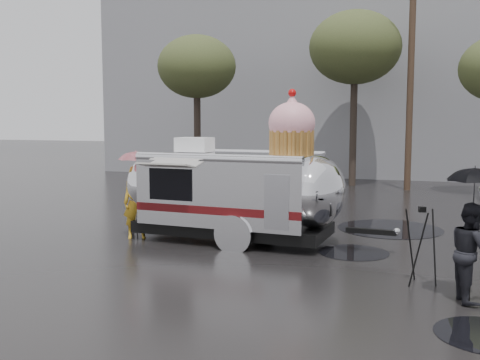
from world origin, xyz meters
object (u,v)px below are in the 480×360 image
(person_right, at_px, (471,252))
(airstream_trailer, at_px, (236,187))
(person_left, at_px, (137,202))
(tripod, at_px, (421,239))

(person_right, bearing_deg, airstream_trailer, 44.11)
(person_left, distance_m, person_right, 8.36)
(person_left, bearing_deg, person_right, -51.51)
(tripod, bearing_deg, airstream_trailer, 130.20)
(airstream_trailer, height_order, person_left, airstream_trailer)
(person_left, xyz_separation_m, tripod, (7.04, -2.13, -0.08))
(airstream_trailer, distance_m, person_right, 6.32)
(person_right, distance_m, tripod, 1.12)
(person_right, xyz_separation_m, tripod, (-0.81, 0.77, 0.02))
(airstream_trailer, relative_size, person_right, 4.25)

